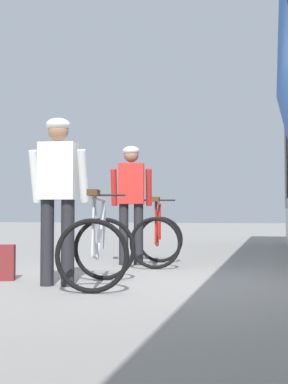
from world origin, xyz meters
TOP-DOWN VIEW (x-y plane):
  - ground_plane at (0.00, 0.00)m, footprint 80.00×80.00m
  - cyclist_near_in_white at (-0.84, -0.45)m, footprint 0.64×0.36m
  - cyclist_far_in_red at (-0.70, 1.97)m, footprint 0.65×0.38m
  - bicycle_near_silver at (-0.41, -0.38)m, footprint 0.91×1.19m
  - bicycle_far_red at (-0.29, 1.94)m, footprint 0.86×1.16m
  - backpack_on_platform at (-1.64, -0.17)m, footprint 0.32×0.27m

SIDE VIEW (x-z plane):
  - ground_plane at x=0.00m, z-range 0.00..0.00m
  - backpack_on_platform at x=-1.64m, z-range 0.00..0.40m
  - bicycle_near_silver at x=-0.41m, z-range -0.09..0.89m
  - bicycle_far_red at x=-0.29m, z-range -0.09..0.89m
  - cyclist_near_in_white at x=-0.84m, z-range 0.17..1.94m
  - cyclist_far_in_red at x=-0.70m, z-range 0.17..1.94m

